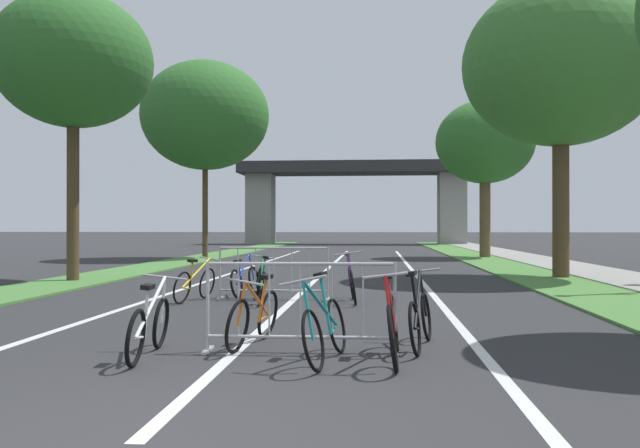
# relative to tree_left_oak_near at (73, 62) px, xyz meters

# --- Properties ---
(ground_plane) EXTENTS (300.00, 300.00, 0.00)m
(ground_plane) POSITION_rel_tree_left_oak_near_xyz_m (6.29, -12.00, -5.79)
(ground_plane) COLOR #2B2B2D
(grass_verge_left) EXTENTS (2.07, 57.50, 0.05)m
(grass_verge_left) POSITION_rel_tree_left_oak_near_xyz_m (0.09, 11.52, -5.77)
(grass_verge_left) COLOR #477A38
(grass_verge_left) RESTS_ON ground
(grass_verge_right) EXTENTS (2.07, 57.50, 0.05)m
(grass_verge_right) POSITION_rel_tree_left_oak_near_xyz_m (12.50, 11.52, -5.77)
(grass_verge_right) COLOR #477A38
(grass_verge_right) RESTS_ON ground
(sidewalk_path_right) EXTENTS (2.29, 57.50, 0.08)m
(sidewalk_path_right) POSITION_rel_tree_left_oak_near_xyz_m (14.67, 11.52, -5.75)
(sidewalk_path_right) COLOR gray
(sidewalk_path_right) RESTS_ON ground
(lane_stripe_center) EXTENTS (0.14, 33.26, 0.01)m
(lane_stripe_center) POSITION_rel_tree_left_oak_near_xyz_m (6.29, 4.63, -5.79)
(lane_stripe_center) COLOR silver
(lane_stripe_center) RESTS_ON ground
(lane_stripe_right_lane) EXTENTS (0.14, 33.26, 0.01)m
(lane_stripe_right_lane) POSITION_rel_tree_left_oak_near_xyz_m (9.14, 4.63, -5.79)
(lane_stripe_right_lane) COLOR silver
(lane_stripe_right_lane) RESTS_ON ground
(lane_stripe_left_lane) EXTENTS (0.14, 33.26, 0.01)m
(lane_stripe_left_lane) POSITION_rel_tree_left_oak_near_xyz_m (3.45, 4.63, -5.79)
(lane_stripe_left_lane) COLOR silver
(lane_stripe_left_lane) RESTS_ON ground
(overpass_bridge) EXTENTS (18.61, 4.39, 6.60)m
(overpass_bridge) POSITION_rel_tree_left_oak_near_xyz_m (6.29, 35.52, -1.09)
(overpass_bridge) COLOR #2D2D30
(overpass_bridge) RESTS_ON ground
(tree_left_oak_near) EXTENTS (4.13, 4.13, 7.57)m
(tree_left_oak_near) POSITION_rel_tree_left_oak_near_xyz_m (0.00, 0.00, 0.00)
(tree_left_oak_near) COLOR #4C3823
(tree_left_oak_near) RESTS_ON ground
(tree_left_cypress_far) EXTENTS (5.71, 5.71, 8.84)m
(tree_left_cypress_far) POSITION_rel_tree_left_oak_near_xyz_m (0.33, 11.88, 0.61)
(tree_left_cypress_far) COLOR #4C3823
(tree_left_cypress_far) RESTS_ON ground
(tree_right_pine_far) EXTENTS (5.40, 5.40, 8.30)m
(tree_right_pine_far) POSITION_rel_tree_left_oak_near_xyz_m (13.07, 2.16, 0.19)
(tree_right_pine_far) COLOR #4C3823
(tree_right_pine_far) RESTS_ON ground
(tree_right_oak_mid) EXTENTS (4.50, 4.50, 7.25)m
(tree_right_oak_mid) POSITION_rel_tree_left_oak_near_xyz_m (12.94, 13.76, -0.49)
(tree_right_oak_mid) COLOR brown
(tree_right_oak_mid) RESTS_ON ground
(crowd_barrier_nearest) EXTENTS (2.25, 0.50, 1.05)m
(crowd_barrier_nearest) POSITION_rel_tree_left_oak_near_xyz_m (7.04, -8.80, -5.27)
(crowd_barrier_nearest) COLOR #ADADB2
(crowd_barrier_nearest) RESTS_ON ground
(crowd_barrier_second) EXTENTS (2.24, 0.47, 1.05)m
(crowd_barrier_second) POSITION_rel_tree_left_oak_near_xyz_m (5.88, -3.50, -5.27)
(crowd_barrier_second) COLOR #ADADB2
(crowd_barrier_second) RESTS_ON ground
(bicycle_red_0) EXTENTS (0.46, 1.75, 1.01)m
(bicycle_red_0) POSITION_rel_tree_left_oak_near_xyz_m (8.10, -9.19, -5.41)
(bicycle_red_0) COLOR black
(bicycle_red_0) RESTS_ON ground
(bicycle_teal_1) EXTENTS (0.68, 1.65, 0.98)m
(bicycle_teal_1) POSITION_rel_tree_left_oak_near_xyz_m (7.37, -9.29, -5.42)
(bicycle_teal_1) COLOR black
(bicycle_teal_1) RESTS_ON ground
(bicycle_orange_2) EXTENTS (0.46, 1.63, 0.87)m
(bicycle_orange_2) POSITION_rel_tree_left_oak_near_xyz_m (6.43, -8.44, -5.43)
(bicycle_orange_2) COLOR black
(bicycle_orange_2) RESTS_ON ground
(bicycle_white_3) EXTENTS (0.52, 1.65, 0.90)m
(bicycle_white_3) POSITION_rel_tree_left_oak_near_xyz_m (5.40, -9.22, -5.44)
(bicycle_white_3) COLOR black
(bicycle_white_3) RESTS_ON ground
(bicycle_blue_4) EXTENTS (0.46, 1.67, 0.92)m
(bicycle_blue_4) POSITION_rel_tree_left_oak_near_xyz_m (5.21, -3.01, -5.45)
(bicycle_blue_4) COLOR black
(bicycle_blue_4) RESTS_ON ground
(bicycle_yellow_5) EXTENTS (0.64, 1.61, 0.86)m
(bicycle_yellow_5) POSITION_rel_tree_left_oak_near_xyz_m (4.42, -3.98, -5.44)
(bicycle_yellow_5) COLOR black
(bicycle_yellow_5) RESTS_ON ground
(bicycle_green_6) EXTENTS (0.56, 1.71, 0.91)m
(bicycle_green_6) POSITION_rel_tree_left_oak_near_xyz_m (5.71, -4.04, -5.43)
(bicycle_green_6) COLOR black
(bicycle_green_6) RESTS_ON ground
(bicycle_black_7) EXTENTS (0.51, 1.65, 0.94)m
(bicycle_black_7) POSITION_rel_tree_left_oak_near_xyz_m (8.45, -8.40, -5.43)
(bicycle_black_7) COLOR black
(bicycle_black_7) RESTS_ON ground
(bicycle_purple_8) EXTENTS (0.52, 1.64, 1.01)m
(bicycle_purple_8) POSITION_rel_tree_left_oak_near_xyz_m (7.46, -3.85, -5.42)
(bicycle_purple_8) COLOR black
(bicycle_purple_8) RESTS_ON ground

